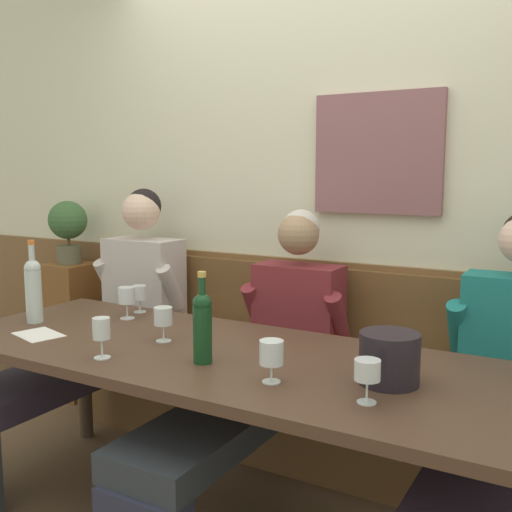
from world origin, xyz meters
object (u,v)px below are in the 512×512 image
(wine_bottle_clear_water, at_px, (202,325))
(wine_glass_by_bottle, at_px, (367,371))
(wine_bottle_green_tall, at_px, (33,288))
(person_center_left_seat, at_px, (258,364))
(wine_glass_mid_left, at_px, (127,297))
(person_center_right_seat, at_px, (99,324))
(wine_glass_center_front, at_px, (271,353))
(dining_table, at_px, (222,370))
(wine_glass_center_rear, at_px, (139,294))
(wall_bench, at_px, (304,403))
(person_left_seat, at_px, (501,410))
(potted_plant, at_px, (68,226))
(wine_glass_left_end, at_px, (101,330))
(ice_bucket, at_px, (389,358))
(wine_glass_right_end, at_px, (163,318))

(wine_bottle_clear_water, bearing_deg, wine_glass_by_bottle, -6.09)
(wine_bottle_green_tall, relative_size, wine_bottle_clear_water, 1.14)
(person_center_left_seat, bearing_deg, wine_glass_mid_left, -169.96)
(person_center_right_seat, relative_size, wine_bottle_green_tall, 3.57)
(wine_glass_center_front, bearing_deg, dining_table, 148.65)
(wine_glass_center_rear, height_order, wine_glass_by_bottle, same)
(person_center_left_seat, distance_m, wine_glass_mid_left, 0.69)
(wine_glass_center_rear, bearing_deg, wall_bench, 29.45)
(wall_bench, distance_m, person_left_seat, 1.09)
(potted_plant, bearing_deg, dining_table, -25.27)
(wall_bench, bearing_deg, wine_glass_center_front, -70.97)
(person_center_right_seat, distance_m, person_center_left_seat, 0.97)
(wine_glass_center_rear, bearing_deg, wine_glass_center_front, -27.87)
(person_center_left_seat, relative_size, wine_glass_left_end, 8.80)
(wine_bottle_green_tall, height_order, potted_plant, potted_plant)
(wall_bench, height_order, wine_glass_center_front, wall_bench)
(wine_glass_by_bottle, relative_size, wine_glass_left_end, 0.87)
(person_left_seat, distance_m, wine_glass_mid_left, 1.64)
(dining_table, distance_m, person_center_left_seat, 0.34)
(dining_table, height_order, ice_bucket, ice_bucket)
(wall_bench, height_order, wine_bottle_clear_water, wine_bottle_clear_water)
(wine_glass_center_front, bearing_deg, person_left_seat, 39.25)
(wine_glass_center_rear, bearing_deg, wine_bottle_green_tall, -125.93)
(wine_bottle_clear_water, bearing_deg, potted_plant, 151.03)
(dining_table, relative_size, person_left_seat, 1.78)
(ice_bucket, distance_m, wine_glass_center_front, 0.38)
(dining_table, bearing_deg, wine_glass_right_end, 179.41)
(dining_table, relative_size, ice_bucket, 12.21)
(wine_glass_mid_left, bearing_deg, wine_glass_left_end, -56.62)
(wine_glass_by_bottle, distance_m, wine_glass_center_front, 0.33)
(person_center_left_seat, bearing_deg, person_center_right_seat, 177.73)
(wall_bench, xyz_separation_m, person_center_right_seat, (-1.00, -0.37, 0.36))
(person_left_seat, distance_m, wine_glass_left_end, 1.45)
(person_left_seat, xyz_separation_m, potted_plant, (-2.60, 0.45, 0.50))
(person_left_seat, bearing_deg, wine_glass_right_end, -165.52)
(wine_bottle_green_tall, relative_size, wine_glass_by_bottle, 2.85)
(wine_glass_mid_left, distance_m, wine_glass_center_front, 1.07)
(wine_glass_center_rear, height_order, wine_glass_right_end, wine_glass_right_end)
(wine_bottle_clear_water, distance_m, wine_glass_right_end, 0.33)
(dining_table, xyz_separation_m, person_center_left_seat, (-0.03, 0.33, -0.07))
(person_left_seat, distance_m, wine_bottle_green_tall, 2.00)
(person_left_seat, bearing_deg, wine_glass_mid_left, -176.21)
(dining_table, bearing_deg, person_center_left_seat, 94.58)
(person_left_seat, height_order, wine_glass_center_front, person_left_seat)
(wine_bottle_green_tall, distance_m, wine_glass_right_end, 0.71)
(wine_bottle_clear_water, relative_size, wine_glass_mid_left, 2.22)
(person_center_right_seat, distance_m, wine_glass_center_front, 1.45)
(wall_bench, relative_size, wine_glass_center_front, 19.16)
(wine_glass_center_front, bearing_deg, person_center_left_seat, 123.63)
(dining_table, height_order, wine_glass_center_front, wine_glass_center_front)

